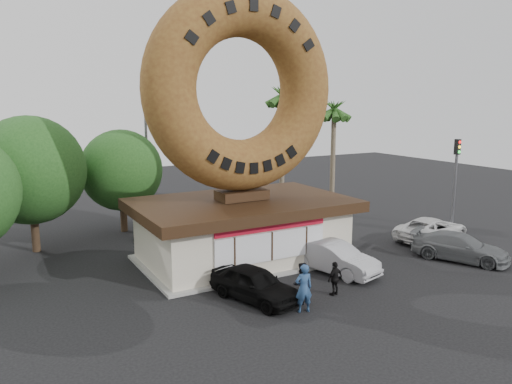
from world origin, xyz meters
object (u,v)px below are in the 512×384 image
at_px(giant_donut, 241,89).
at_px(person_center, 301,283).
at_px(donut_shop, 242,228).
at_px(person_right, 335,278).
at_px(street_lamp, 149,160).
at_px(car_black, 255,284).
at_px(car_grey, 460,247).
at_px(traffic_signal, 456,175).
at_px(car_silver, 335,258).
at_px(person_left, 304,288).
at_px(car_white, 432,229).

bearing_deg(giant_donut, person_center, -94.79).
height_order(donut_shop, person_right, donut_shop).
xyz_separation_m(donut_shop, street_lamp, (-1.86, 10.02, 2.72)).
bearing_deg(car_black, donut_shop, 50.10).
bearing_deg(car_grey, giant_donut, 123.62).
bearing_deg(person_center, giant_donut, -105.57).
relative_size(giant_donut, traffic_signal, 1.70).
distance_m(street_lamp, car_silver, 15.33).
bearing_deg(traffic_signal, donut_shop, 171.90).
xyz_separation_m(street_lamp, car_grey, (11.99, -15.74, -3.76)).
bearing_deg(person_center, person_right, 170.52).
bearing_deg(traffic_signal, giant_donut, 171.83).
height_order(traffic_signal, car_black, traffic_signal).
relative_size(street_lamp, person_left, 3.98).
height_order(giant_donut, person_right, giant_donut).
distance_m(person_center, person_right, 1.80).
bearing_deg(car_white, car_silver, 91.44).
distance_m(car_silver, car_grey, 7.28).
xyz_separation_m(person_left, car_white, (12.70, 4.79, -0.29)).
distance_m(donut_shop, giant_donut, 7.21).
bearing_deg(person_center, traffic_signal, -173.93).
height_order(traffic_signal, person_left, traffic_signal).
bearing_deg(person_center, car_black, -49.59).
height_order(person_center, person_right, person_center).
relative_size(car_silver, car_grey, 0.93).
bearing_deg(car_white, street_lamp, 38.34).
height_order(giant_donut, street_lamp, giant_donut).
bearing_deg(person_right, car_silver, -141.13).
bearing_deg(giant_donut, car_black, -112.00).
xyz_separation_m(car_silver, car_grey, (7.08, -1.70, -0.04)).
xyz_separation_m(giant_donut, person_right, (1.26, -6.37, -8.21)).
relative_size(donut_shop, car_black, 2.60).
xyz_separation_m(donut_shop, person_left, (-0.94, -7.14, -0.76)).
distance_m(giant_donut, person_left, 10.75).
relative_size(donut_shop, person_left, 5.57).
distance_m(person_left, person_right, 2.35).
relative_size(traffic_signal, car_black, 1.41).
bearing_deg(car_grey, car_silver, 139.58).
bearing_deg(car_black, traffic_signal, -6.74).
bearing_deg(car_silver, person_center, -161.98).
bearing_deg(person_right, person_center, -12.19).
bearing_deg(person_center, car_silver, -157.35).
height_order(donut_shop, car_black, donut_shop).
xyz_separation_m(street_lamp, car_white, (13.62, -12.36, -3.76)).
height_order(person_center, car_white, person_center).
distance_m(person_right, car_white, 11.24).
distance_m(street_lamp, car_grey, 20.14).
height_order(traffic_signal, person_center, traffic_signal).
height_order(traffic_signal, car_grey, traffic_signal).
relative_size(traffic_signal, person_left, 3.02).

